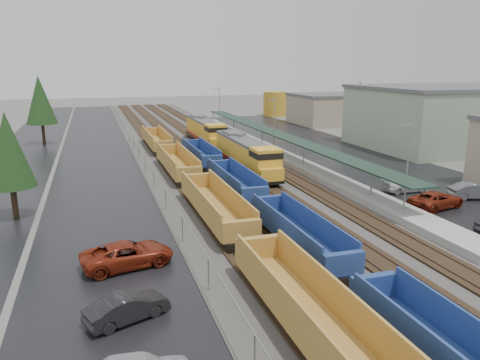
% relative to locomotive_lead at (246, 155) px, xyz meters
% --- Properties ---
extents(ballast_strip, '(20.00, 160.00, 0.08)m').
position_rel_locomotive_lead_xyz_m(ballast_strip, '(-2.00, 20.03, -2.21)').
color(ballast_strip, '#302D2B').
rests_on(ballast_strip, ground).
extents(trackbed, '(14.60, 160.00, 0.22)m').
position_rel_locomotive_lead_xyz_m(trackbed, '(-2.00, 20.03, -2.09)').
color(trackbed, black).
rests_on(trackbed, ground).
extents(west_parking_lot, '(10.00, 160.00, 0.02)m').
position_rel_locomotive_lead_xyz_m(west_parking_lot, '(-17.00, 20.03, -2.24)').
color(west_parking_lot, black).
rests_on(west_parking_lot, ground).
extents(west_road, '(9.00, 160.00, 0.02)m').
position_rel_locomotive_lead_xyz_m(west_road, '(-27.00, 20.03, -2.24)').
color(west_road, black).
rests_on(west_road, ground).
extents(east_commuter_lot, '(16.00, 100.00, 0.02)m').
position_rel_locomotive_lead_xyz_m(east_commuter_lot, '(17.00, 10.03, -2.24)').
color(east_commuter_lot, black).
rests_on(east_commuter_lot, ground).
extents(station_platform, '(3.00, 80.00, 8.00)m').
position_rel_locomotive_lead_xyz_m(station_platform, '(7.50, 10.04, -1.52)').
color(station_platform, '#9E9B93').
rests_on(station_platform, ground).
extents(chainlink_fence, '(0.08, 160.04, 2.02)m').
position_rel_locomotive_lead_xyz_m(chainlink_fence, '(-11.50, 18.47, -0.64)').
color(chainlink_fence, gray).
rests_on(chainlink_fence, ground).
extents(industrial_buildings, '(32.52, 75.30, 9.50)m').
position_rel_locomotive_lead_xyz_m(industrial_buildings, '(35.76, 5.88, 2.00)').
color(industrial_buildings, gray).
rests_on(industrial_buildings, ground).
extents(distant_hills, '(301.00, 140.00, 25.20)m').
position_rel_locomotive_lead_xyz_m(distant_hills, '(42.79, 170.72, -2.25)').
color(distant_hills, '#485240').
rests_on(distant_hills, ground).
extents(tree_west_near, '(3.96, 3.96, 9.00)m').
position_rel_locomotive_lead_xyz_m(tree_west_near, '(-24.00, -9.97, 3.57)').
color(tree_west_near, '#332316').
rests_on(tree_west_near, ground).
extents(tree_west_far, '(4.84, 4.84, 11.00)m').
position_rel_locomotive_lead_xyz_m(tree_west_far, '(-25.00, 30.03, 4.87)').
color(tree_west_far, '#332316').
rests_on(tree_west_far, ground).
extents(tree_east, '(4.40, 4.40, 10.00)m').
position_rel_locomotive_lead_xyz_m(tree_east, '(26.00, 18.03, 4.22)').
color(tree_east, '#332316').
rests_on(tree_east, ground).
extents(locomotive_lead, '(2.81, 18.49, 4.19)m').
position_rel_locomotive_lead_xyz_m(locomotive_lead, '(0.00, 0.00, 0.00)').
color(locomotive_lead, black).
rests_on(locomotive_lead, ground).
extents(locomotive_trail, '(2.81, 18.49, 4.19)m').
position_rel_locomotive_lead_xyz_m(locomotive_trail, '(0.00, 21.00, 0.00)').
color(locomotive_trail, black).
rests_on(locomotive_trail, ground).
extents(well_string_yellow, '(2.81, 87.28, 2.49)m').
position_rel_locomotive_lead_xyz_m(well_string_yellow, '(-8.00, -15.86, -1.03)').
color(well_string_yellow, '#A77E2E').
rests_on(well_string_yellow, ground).
extents(well_string_blue, '(2.60, 74.90, 2.31)m').
position_rel_locomotive_lead_xyz_m(well_string_blue, '(-4.00, -23.77, -1.10)').
color(well_string_blue, navy).
rests_on(well_string_blue, ground).
extents(storage_tank, '(6.00, 6.00, 6.00)m').
position_rel_locomotive_lead_xyz_m(storage_tank, '(27.07, 58.81, 0.74)').
color(storage_tank, '#BD8F25').
rests_on(storage_tank, ground).
extents(parked_car_west_b, '(2.99, 4.54, 1.41)m').
position_rel_locomotive_lead_xyz_m(parked_car_west_b, '(-16.20, -29.81, -1.55)').
color(parked_car_west_b, black).
rests_on(parked_car_west_b, ground).
extents(parked_car_west_c, '(3.86, 6.30, 1.63)m').
position_rel_locomotive_lead_xyz_m(parked_car_west_c, '(-15.65, -23.09, -1.44)').
color(parked_car_west_c, maroon).
rests_on(parked_car_west_c, ground).
extents(parked_car_east_b, '(3.73, 5.95, 1.53)m').
position_rel_locomotive_lead_xyz_m(parked_car_east_b, '(12.02, -18.57, -1.49)').
color(parked_car_east_b, maroon).
rests_on(parked_car_east_b, ground).
extents(parked_car_east_c, '(2.09, 4.86, 1.40)m').
position_rel_locomotive_lead_xyz_m(parked_car_east_c, '(12.79, -13.01, -1.56)').
color(parked_car_east_c, silver).
rests_on(parked_car_east_c, ground).
extents(parked_car_east_e, '(2.77, 5.05, 1.58)m').
position_rel_locomotive_lead_xyz_m(parked_car_east_e, '(17.57, -17.20, -1.46)').
color(parked_car_east_e, '#555759').
rests_on(parked_car_east_e, ground).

